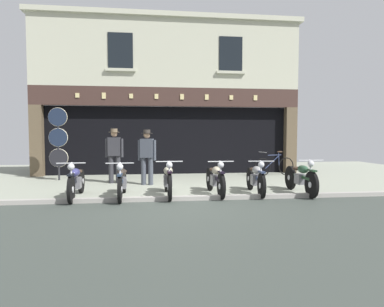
{
  "coord_description": "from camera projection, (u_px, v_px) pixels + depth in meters",
  "views": [
    {
      "loc": [
        -0.64,
        -7.43,
        1.52
      ],
      "look_at": [
        0.56,
        2.54,
        0.95
      ],
      "focal_mm": 30.73,
      "sensor_mm": 36.0,
      "label": 1
    }
  ],
  "objects": [
    {
      "name": "ground",
      "position": [
        185.0,
        213.0,
        6.55
      ],
      "size": [
        22.12,
        22.0,
        0.18
      ],
      "color": "gray"
    },
    {
      "name": "shop_facade",
      "position": [
        167.0,
        131.0,
        14.39
      ],
      "size": [
        10.42,
        4.42,
        6.07
      ],
      "color": "black",
      "rests_on": "ground"
    },
    {
      "name": "motorcycle_far_left",
      "position": [
        76.0,
        181.0,
        7.87
      ],
      "size": [
        0.62,
        2.0,
        0.91
      ],
      "rotation": [
        0.0,
        0.0,
        3.19
      ],
      "color": "black",
      "rests_on": "ground"
    },
    {
      "name": "motorcycle_left",
      "position": [
        122.0,
        181.0,
        7.92
      ],
      "size": [
        0.62,
        1.99,
        0.91
      ],
      "rotation": [
        0.0,
        0.0,
        3.16
      ],
      "color": "black",
      "rests_on": "ground"
    },
    {
      "name": "motorcycle_center_left",
      "position": [
        168.0,
        179.0,
        8.15
      ],
      "size": [
        0.62,
        1.98,
        0.92
      ],
      "rotation": [
        0.0,
        0.0,
        3.15
      ],
      "color": "black",
      "rests_on": "ground"
    },
    {
      "name": "motorcycle_center",
      "position": [
        215.0,
        178.0,
        8.32
      ],
      "size": [
        0.62,
        1.95,
        0.91
      ],
      "rotation": [
        0.0,
        0.0,
        3.17
      ],
      "color": "black",
      "rests_on": "ground"
    },
    {
      "name": "motorcycle_center_right",
      "position": [
        256.0,
        178.0,
        8.43
      ],
      "size": [
        0.62,
        1.92,
        0.9
      ],
      "rotation": [
        0.0,
        0.0,
        3.06
      ],
      "color": "black",
      "rests_on": "ground"
    },
    {
      "name": "motorcycle_right",
      "position": [
        301.0,
        177.0,
        8.47
      ],
      "size": [
        0.62,
        1.97,
        0.92
      ],
      "rotation": [
        0.0,
        0.0,
        3.11
      ],
      "color": "black",
      "rests_on": "ground"
    },
    {
      "name": "salesman_left",
      "position": [
        114.0,
        153.0,
        10.29
      ],
      "size": [
        0.56,
        0.34,
        1.71
      ],
      "rotation": [
        0.0,
        0.0,
        3.08
      ],
      "color": "#2D2D33",
      "rests_on": "ground"
    },
    {
      "name": "shopkeeper_center",
      "position": [
        147.0,
        154.0,
        9.94
      ],
      "size": [
        0.55,
        0.34,
        1.67
      ],
      "rotation": [
        0.0,
        0.0,
        2.9
      ],
      "color": "#3D424C",
      "rests_on": "ground"
    },
    {
      "name": "tyre_sign_pole",
      "position": [
        58.0,
        138.0,
        10.9
      ],
      "size": [
        0.62,
        0.06,
        2.42
      ],
      "color": "#232328",
      "rests_on": "ground"
    },
    {
      "name": "advert_board_near",
      "position": [
        205.0,
        129.0,
        12.95
      ],
      "size": [
        0.79,
        0.03,
        0.94
      ],
      "color": "silver"
    },
    {
      "name": "leaning_bicycle",
      "position": [
        275.0,
        166.0,
        12.32
      ],
      "size": [
        1.69,
        0.6,
        0.93
      ],
      "rotation": [
        0.0,
        0.0,
        1.81
      ],
      "color": "black",
      "rests_on": "ground"
    }
  ]
}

